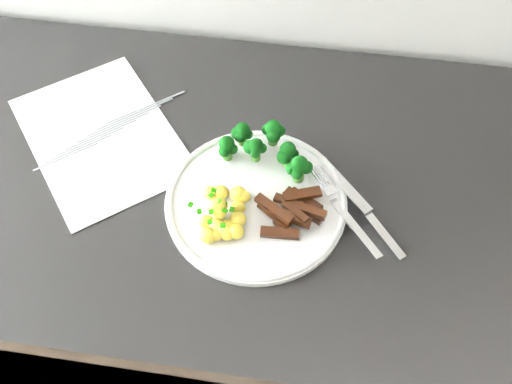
% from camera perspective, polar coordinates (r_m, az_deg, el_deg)
% --- Properties ---
extents(counter, '(2.31, 0.58, 0.87)m').
position_cam_1_polar(counter, '(1.22, -4.91, -10.28)').
color(counter, black).
rests_on(counter, ground).
extents(recipe_paper, '(0.34, 0.35, 0.00)m').
position_cam_1_polar(recipe_paper, '(0.91, -15.17, 5.44)').
color(recipe_paper, silver).
rests_on(recipe_paper, counter).
extents(plate, '(0.26, 0.26, 0.01)m').
position_cam_1_polar(plate, '(0.80, 0.00, -0.92)').
color(plate, white).
rests_on(plate, counter).
extents(broccoli, '(0.14, 0.09, 0.05)m').
position_cam_1_polar(broccoli, '(0.82, 1.14, 4.52)').
color(broccoli, '#34691E').
rests_on(broccoli, plate).
extents(potatoes, '(0.08, 0.09, 0.04)m').
position_cam_1_polar(potatoes, '(0.78, -3.24, -2.34)').
color(potatoes, '#F6E841').
rests_on(potatoes, plate).
extents(beef_strips, '(0.10, 0.08, 0.03)m').
position_cam_1_polar(beef_strips, '(0.78, 3.74, -1.80)').
color(beef_strips, black).
rests_on(beef_strips, plate).
extents(fork, '(0.11, 0.14, 0.02)m').
position_cam_1_polar(fork, '(0.79, 8.94, -2.20)').
color(fork, silver).
rests_on(fork, plate).
extents(knife, '(0.12, 0.15, 0.02)m').
position_cam_1_polar(knife, '(0.80, 11.50, -2.84)').
color(knife, silver).
rests_on(knife, plate).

